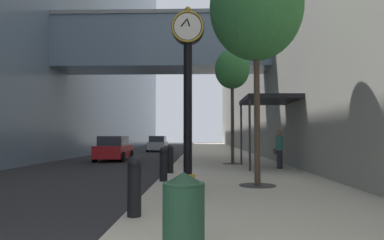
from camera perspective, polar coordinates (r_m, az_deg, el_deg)
name	(u,v)px	position (r m, az deg, el deg)	size (l,w,h in m)	color
ground_plane	(184,155)	(29.98, -1.36, -5.71)	(110.00, 110.00, 0.00)	#262628
sidewalk_right	(217,153)	(32.97, 4.04, -5.30)	(5.88, 80.00, 0.14)	#BCB29E
street_clock	(188,90)	(9.04, -0.69, 4.87)	(0.84, 0.55, 4.85)	black
bollard_nearest	(134,184)	(6.74, -9.32, -10.26)	(0.28, 0.28, 1.13)	black
bollard_third	(164,163)	(11.74, -4.64, -6.99)	(0.28, 0.28, 1.13)	black
bollard_fourth	(170,158)	(14.26, -3.55, -6.21)	(0.28, 0.28, 1.13)	black
street_tree_near	(256,8)	(11.49, 10.34, 17.44)	(2.85, 2.85, 7.08)	#333335
street_tree_mid_near	(232,70)	(19.40, 6.52, 8.03)	(1.89, 1.89, 6.22)	#333335
trash_bin	(184,214)	(4.48, -1.37, -14.94)	(0.53, 0.53, 1.05)	#234C33
pedestrian_walking	(279,148)	(16.63, 13.97, -4.45)	(0.50, 0.51, 1.76)	#23232D
storefront_awning	(268,101)	(17.08, 12.16, 3.01)	(2.40, 3.60, 3.30)	black
car_silver_near	(158,144)	(37.27, -5.53, -3.87)	(2.02, 4.30, 1.62)	#B7BABF
car_red_mid	(114,149)	(23.77, -12.54, -4.57)	(1.98, 4.04, 1.62)	#AD191E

